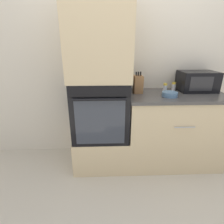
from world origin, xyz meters
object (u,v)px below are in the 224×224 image
Objects in this scene: condiment_jar_mid at (174,86)px; knife_block at (138,84)px; wall_oven at (101,108)px; condiment_jar_near at (165,88)px; microwave at (197,81)px; bowl at (170,94)px.

knife_block is at bearing -170.15° from condiment_jar_mid.
condiment_jar_near is at bearing 5.73° from wall_oven.
bowl is (-0.41, -0.24, -0.09)m from microwave.
microwave is (1.16, 0.13, 0.28)m from wall_oven.
knife_block is 0.38m from bowl.
condiment_jar_near is at bearing -146.37° from condiment_jar_mid.
wall_oven is at bearing 171.90° from bowl.
condiment_jar_mid is (0.90, 0.17, 0.21)m from wall_oven.
microwave reaches higher than bowl.
wall_oven is at bearing -174.27° from condiment_jar_near.
condiment_jar_near reaches higher than condiment_jar_mid.
knife_block reaches higher than wall_oven.
bowl is at bearing -91.53° from condiment_jar_near.
knife_block is at bearing -176.56° from microwave.
wall_oven reaches higher than bowl.
condiment_jar_mid is at bearing 9.85° from knife_block.
condiment_jar_near is (-0.40, -0.06, -0.07)m from microwave.
wall_oven is at bearing -173.52° from microwave.
bowl is 0.31m from condiment_jar_mid.
wall_oven reaches higher than condiment_jar_mid.
condiment_jar_near is at bearing -172.12° from microwave.
knife_block is 2.22× the size of condiment_jar_near.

